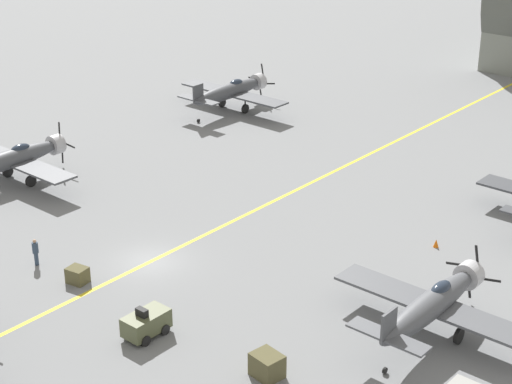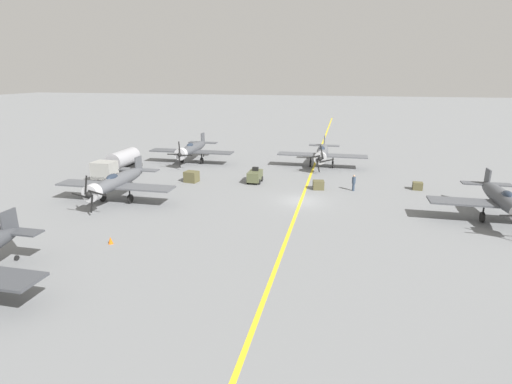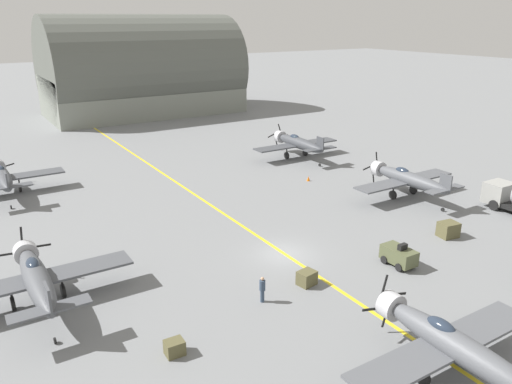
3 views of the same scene
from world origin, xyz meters
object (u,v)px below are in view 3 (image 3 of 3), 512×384
(supply_crate_mid_lane, at_px, (448,230))
(ground_crew_walking, at_px, (262,288))
(airplane_mid_right, at_px, (407,179))
(hangar, at_px, (143,75))
(supply_crate_outboard, at_px, (175,348))
(traffic_cone, at_px, (308,179))
(airplane_far_right, at_px, (298,143))
(supply_crate_by_tanker, at_px, (307,278))
(airplane_far_left, at_px, (2,177))
(tow_tractor, at_px, (399,255))
(airplane_mid_left, at_px, (36,278))
(airplane_near_center, at_px, (452,344))

(supply_crate_mid_lane, bearing_deg, ground_crew_walking, -178.96)
(airplane_mid_right, xyz_separation_m, hangar, (-5.75, 59.70, 5.13))
(supply_crate_outboard, relative_size, traffic_cone, 1.85)
(ground_crew_walking, bearing_deg, airplane_mid_right, 21.17)
(supply_crate_mid_lane, xyz_separation_m, hangar, (-1.33, 68.29, 6.51))
(airplane_far_right, relative_size, hangar, 0.35)
(supply_crate_by_tanker, bearing_deg, airplane_far_left, 116.27)
(airplane_far_left, relative_size, supply_crate_outboard, 11.77)
(tow_tractor, distance_m, supply_crate_mid_lane, 7.50)
(airplane_mid_right, bearing_deg, airplane_mid_left, -161.65)
(airplane_mid_right, relative_size, airplane_far_left, 1.00)
(airplane_mid_right, xyz_separation_m, airplane_far_left, (-34.57, 22.29, 0.00))
(airplane_mid_right, bearing_deg, tow_tractor, -124.45)
(tow_tractor, bearing_deg, supply_crate_mid_lane, 10.74)
(supply_crate_mid_lane, bearing_deg, airplane_mid_right, 62.73)
(airplane_mid_right, xyz_separation_m, supply_crate_by_tanker, (-19.28, -8.68, -1.52))
(airplane_near_center, distance_m, ground_crew_walking, 11.81)
(tow_tractor, xyz_separation_m, supply_crate_by_tanker, (-7.49, 1.30, -0.30))
(airplane_far_right, bearing_deg, airplane_near_center, -102.24)
(hangar, bearing_deg, supply_crate_mid_lane, -88.89)
(airplane_far_right, height_order, supply_crate_mid_lane, airplane_far_right)
(airplane_far_right, relative_size, ground_crew_walking, 6.75)
(tow_tractor, distance_m, supply_crate_outboard, 18.20)
(airplane_far_left, height_order, ground_crew_walking, airplane_far_left)
(supply_crate_by_tanker, height_order, traffic_cone, supply_crate_by_tanker)
(airplane_near_center, bearing_deg, traffic_cone, 57.16)
(hangar, bearing_deg, airplane_mid_right, -84.49)
(tow_tractor, bearing_deg, airplane_mid_left, 160.98)
(supply_crate_mid_lane, relative_size, traffic_cone, 2.76)
(supply_crate_outboard, distance_m, traffic_cone, 32.24)
(airplane_mid_left, bearing_deg, supply_crate_outboard, -52.20)
(airplane_mid_left, height_order, traffic_cone, airplane_mid_left)
(tow_tractor, relative_size, ground_crew_walking, 1.46)
(airplane_mid_left, bearing_deg, supply_crate_mid_lane, -5.07)
(airplane_far_right, xyz_separation_m, supply_crate_mid_lane, (-4.10, -26.64, -1.38))
(ground_crew_walking, distance_m, supply_crate_outboard, 7.20)
(airplane_far_left, bearing_deg, supply_crate_mid_lane, -39.34)
(supply_crate_mid_lane, bearing_deg, hangar, 91.11)
(tow_tractor, relative_size, supply_crate_mid_lane, 1.71)
(supply_crate_by_tanker, distance_m, hangar, 70.03)
(supply_crate_mid_lane, height_order, supply_crate_outboard, supply_crate_mid_lane)
(ground_crew_walking, bearing_deg, hangar, 75.85)
(supply_crate_by_tanker, relative_size, supply_crate_outboard, 1.17)
(airplane_near_center, distance_m, supply_crate_by_tanker, 11.36)
(supply_crate_outboard, bearing_deg, ground_crew_walking, 15.92)
(airplane_mid_left, relative_size, supply_crate_mid_lane, 7.90)
(airplane_near_center, distance_m, supply_crate_outboard, 14.35)
(supply_crate_by_tanker, xyz_separation_m, supply_crate_mid_lane, (14.85, 0.09, 0.14))
(ground_crew_walking, xyz_separation_m, supply_crate_outboard, (-6.90, -1.97, -0.55))
(supply_crate_mid_lane, bearing_deg, supply_crate_outboard, -174.83)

